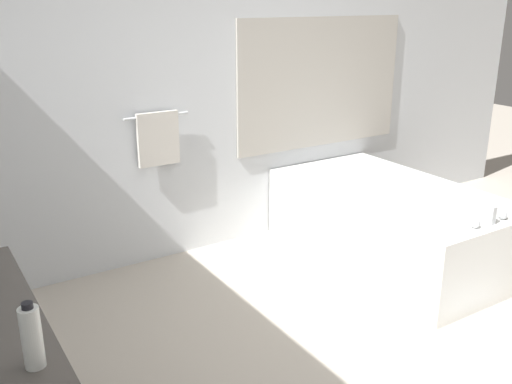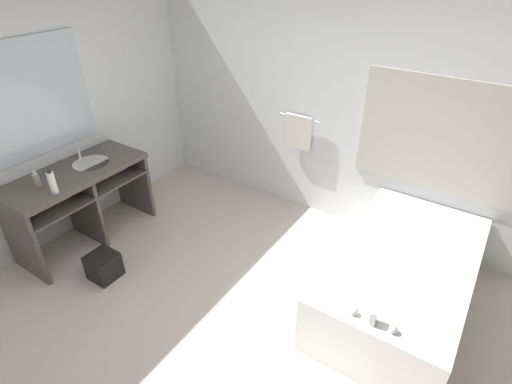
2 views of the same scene
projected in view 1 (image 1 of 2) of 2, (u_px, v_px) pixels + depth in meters
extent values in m
cube|color=silver|center=(188.00, 84.00, 4.30)|extent=(7.40, 0.06, 2.70)
cube|color=#B7B2A8|center=(322.00, 83.00, 4.92)|extent=(1.70, 0.02, 1.10)
cylinder|color=silver|center=(156.00, 116.00, 4.16)|extent=(0.50, 0.02, 0.02)
cube|color=beige|center=(158.00, 139.00, 4.21)|extent=(0.32, 0.04, 0.40)
cube|color=white|center=(392.00, 223.00, 4.49)|extent=(1.06, 1.89, 0.57)
ellipsoid|color=white|center=(393.00, 207.00, 4.44)|extent=(0.76, 1.36, 0.30)
cube|color=silver|center=(490.00, 215.00, 3.70)|extent=(0.04, 0.07, 0.12)
sphere|color=silver|center=(475.00, 223.00, 3.64)|extent=(0.06, 0.06, 0.06)
sphere|color=silver|center=(503.00, 215.00, 3.78)|extent=(0.06, 0.06, 0.06)
cylinder|color=silver|center=(32.00, 338.00, 1.80)|extent=(0.07, 0.07, 0.21)
cylinder|color=black|center=(27.00, 305.00, 1.76)|extent=(0.04, 0.04, 0.02)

